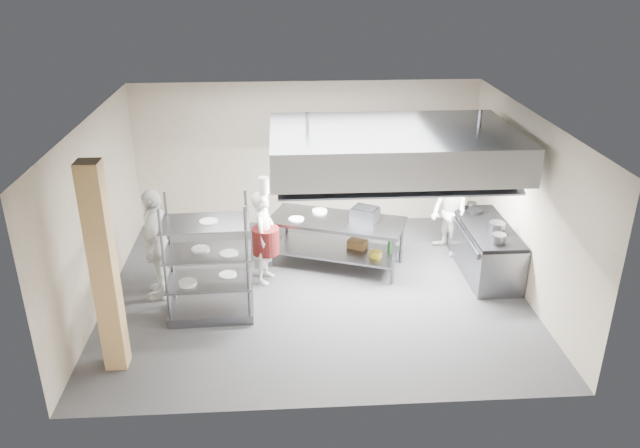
{
  "coord_description": "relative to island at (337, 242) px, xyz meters",
  "views": [
    {
      "loc": [
        -0.53,
        -9.33,
        5.36
      ],
      "look_at": [
        0.09,
        0.2,
        1.15
      ],
      "focal_mm": 35.0,
      "sensor_mm": 36.0,
      "label": 1
    }
  ],
  "objects": [
    {
      "name": "wall_shelf",
      "position": [
        1.36,
        1.91,
        1.04
      ],
      "size": [
        1.5,
        0.28,
        0.04
      ],
      "primitive_type": "cube",
      "color": "gray",
      "rests_on": "wall_back"
    },
    {
      "name": "range_top",
      "position": [
        2.64,
        -0.43,
        0.41
      ],
      "size": [
        0.78,
        1.96,
        0.06
      ],
      "primitive_type": "cube",
      "color": "black",
      "rests_on": "cooking_range"
    },
    {
      "name": "exhaust_hood",
      "position": [
        0.86,
        -0.53,
        1.94
      ],
      "size": [
        4.0,
        2.5,
        0.6
      ],
      "primitive_type": "cube",
      "color": "gray",
      "rests_on": "ceiling"
    },
    {
      "name": "stockpot",
      "position": [
        2.69,
        -0.72,
        0.54
      ],
      "size": [
        0.28,
        0.28,
        0.19
      ],
      "primitive_type": "cylinder",
      "color": "slate",
      "rests_on": "range_top"
    },
    {
      "name": "island_undershelf",
      "position": [
        0.0,
        0.0,
        -0.16
      ],
      "size": [
        2.39,
        1.63,
        0.04
      ],
      "primitive_type": "cube",
      "rotation": [
        0.0,
        0.0,
        -0.36
      ],
      "color": "slate",
      "rests_on": "island"
    },
    {
      "name": "chef_head",
      "position": [
        -1.3,
        -0.5,
        0.38
      ],
      "size": [
        0.54,
        0.69,
        1.66
      ],
      "primitive_type": "imported",
      "rotation": [
        0.0,
        0.0,
        1.32
      ],
      "color": "silver",
      "rests_on": "floor"
    },
    {
      "name": "wall_right",
      "position": [
        3.06,
        -0.93,
        1.04
      ],
      "size": [
        0.0,
        6.0,
        6.0
      ],
      "primitive_type": "plane",
      "rotation": [
        1.57,
        0.0,
        -1.57
      ],
      "color": "tan",
      "rests_on": "ground"
    },
    {
      "name": "chef_line",
      "position": [
        2.16,
        0.38,
        0.34
      ],
      "size": [
        0.85,
        0.95,
        1.6
      ],
      "primitive_type": "imported",
      "rotation": [
        0.0,
        0.0,
        -1.19
      ],
      "color": "silver",
      "rests_on": "floor"
    },
    {
      "name": "hood_strip_a",
      "position": [
        -0.04,
        -0.53,
        1.62
      ],
      "size": [
        1.6,
        0.12,
        0.04
      ],
      "primitive_type": "cube",
      "color": "white",
      "rests_on": "exhaust_hood"
    },
    {
      "name": "ceiling",
      "position": [
        -0.44,
        -0.93,
        2.54
      ],
      "size": [
        7.0,
        7.0,
        0.0
      ],
      "primitive_type": "plane",
      "rotation": [
        3.14,
        0.0,
        0.0
      ],
      "color": "silver",
      "rests_on": "wall_back"
    },
    {
      "name": "island_worktop",
      "position": [
        0.0,
        0.0,
        0.42
      ],
      "size": [
        2.61,
        1.79,
        0.06
      ],
      "primitive_type": "cube",
      "rotation": [
        0.0,
        0.0,
        -0.36
      ],
      "color": "gray",
      "rests_on": "island"
    },
    {
      "name": "cooking_range",
      "position": [
        2.64,
        -0.43,
        -0.04
      ],
      "size": [
        0.8,
        2.0,
        0.84
      ],
      "primitive_type": "cube",
      "color": "slate",
      "rests_on": "floor"
    },
    {
      "name": "chef_plating",
      "position": [
        -3.04,
        -0.91,
        0.5
      ],
      "size": [
        0.5,
        1.13,
        1.91
      ],
      "primitive_type": "imported",
      "rotation": [
        0.0,
        0.0,
        -1.6
      ],
      "color": "white",
      "rests_on": "floor"
    },
    {
      "name": "column",
      "position": [
        -3.34,
        -2.83,
        1.04
      ],
      "size": [
        0.3,
        0.3,
        3.0
      ],
      "primitive_type": "cube",
      "color": "tan",
      "rests_on": "floor"
    },
    {
      "name": "griddle",
      "position": [
        0.5,
        -0.05,
        0.57
      ],
      "size": [
        0.58,
        0.54,
        0.22
      ],
      "primitive_type": "cube",
      "rotation": [
        0.0,
        0.0,
        -0.53
      ],
      "color": "slate",
      "rests_on": "island_worktop"
    },
    {
      "name": "wall_left",
      "position": [
        -3.94,
        -0.93,
        1.04
      ],
      "size": [
        0.0,
        6.0,
        6.0
      ],
      "primitive_type": "plane",
      "rotation": [
        1.57,
        0.0,
        1.57
      ],
      "color": "tan",
      "rests_on": "ground"
    },
    {
      "name": "floor",
      "position": [
        -0.44,
        -0.93,
        -0.46
      ],
      "size": [
        7.0,
        7.0,
        0.0
      ],
      "primitive_type": "plane",
      "color": "#353537",
      "rests_on": "ground"
    },
    {
      "name": "pass_rack",
      "position": [
        -2.14,
        -1.59,
        0.54
      ],
      "size": [
        1.35,
        0.81,
        1.98
      ],
      "primitive_type": null,
      "rotation": [
        0.0,
        0.0,
        0.03
      ],
      "color": "slate",
      "rests_on": "floor"
    },
    {
      "name": "wall_back",
      "position": [
        -0.44,
        2.07,
        1.04
      ],
      "size": [
        7.0,
        0.0,
        7.0
      ],
      "primitive_type": "plane",
      "rotation": [
        1.57,
        0.0,
        0.0
      ],
      "color": "tan",
      "rests_on": "ground"
    },
    {
      "name": "plate_stack",
      "position": [
        -2.14,
        -1.59,
        0.18
      ],
      "size": [
        0.28,
        0.28,
        0.05
      ],
      "primitive_type": "cylinder",
      "color": "white",
      "rests_on": "pass_rack"
    },
    {
      "name": "wicker_basket",
      "position": [
        0.39,
        0.04,
        -0.06
      ],
      "size": [
        0.41,
        0.37,
        0.15
      ],
      "primitive_type": "cube",
      "rotation": [
        0.0,
        0.0,
        -0.55
      ],
      "color": "olive",
      "rests_on": "island_undershelf"
    },
    {
      "name": "island",
      "position": [
        0.0,
        0.0,
        0.0
      ],
      "size": [
        2.61,
        1.79,
        0.91
      ],
      "primitive_type": null,
      "rotation": [
        0.0,
        0.0,
        -0.36
      ],
      "color": "gray",
      "rests_on": "floor"
    },
    {
      "name": "hood_strip_b",
      "position": [
        1.76,
        -0.53,
        1.62
      ],
      "size": [
        1.6,
        0.12,
        0.04
      ],
      "primitive_type": "cube",
      "color": "white",
      "rests_on": "exhaust_hood"
    }
  ]
}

